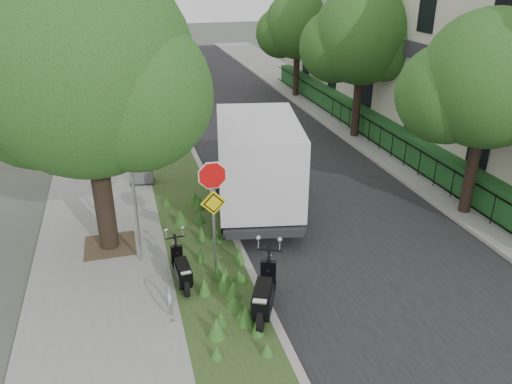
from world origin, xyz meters
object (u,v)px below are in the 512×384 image
at_px(sign_assembly, 213,197).
at_px(scooter_far, 264,299).
at_px(utility_cabinet, 141,169).
at_px(box_truck, 256,158).
at_px(scooter_near, 182,273).

height_order(sign_assembly, scooter_far, sign_assembly).
distance_m(sign_assembly, utility_cabinet, 6.84).
bearing_deg(utility_cabinet, box_truck, -38.89).
bearing_deg(scooter_far, sign_assembly, 110.51).
relative_size(scooter_far, box_truck, 0.30).
distance_m(sign_assembly, scooter_near, 2.05).
bearing_deg(scooter_near, utility_cabinet, 94.33).
xyz_separation_m(box_truck, utility_cabinet, (-3.50, 2.82, -1.07)).
bearing_deg(scooter_near, box_truck, 52.84).
bearing_deg(utility_cabinet, sign_assembly, -77.82).
distance_m(scooter_far, utility_cabinet, 8.65).
bearing_deg(sign_assembly, box_truck, 60.21).
relative_size(scooter_near, scooter_far, 0.88).
bearing_deg(sign_assembly, scooter_far, -69.49).
distance_m(sign_assembly, scooter_far, 2.68).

